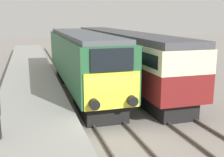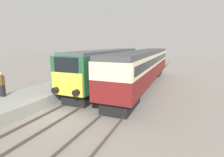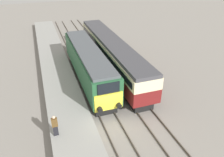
% 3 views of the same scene
% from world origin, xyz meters
% --- Properties ---
extents(ground_plane, '(120.00, 120.00, 0.00)m').
position_xyz_m(ground_plane, '(0.00, 0.00, 0.00)').
color(ground_plane, gray).
extents(platform_left, '(3.50, 50.00, 0.81)m').
position_xyz_m(platform_left, '(-3.30, 8.00, 0.40)').
color(platform_left, gray).
rests_on(platform_left, ground_plane).
extents(rails_near_track, '(1.51, 60.00, 0.14)m').
position_xyz_m(rails_near_track, '(0.00, 5.00, 0.07)').
color(rails_near_track, '#4C4238').
rests_on(rails_near_track, ground_plane).
extents(rails_far_track, '(1.50, 60.00, 0.14)m').
position_xyz_m(rails_far_track, '(3.40, 5.00, 0.07)').
color(rails_far_track, '#4C4238').
rests_on(rails_far_track, ground_plane).
extents(locomotive, '(2.70, 14.43, 3.93)m').
position_xyz_m(locomotive, '(0.00, 7.56, 2.20)').
color(locomotive, black).
rests_on(locomotive, ground_plane).
extents(passenger_carriage, '(2.75, 19.14, 3.85)m').
position_xyz_m(passenger_carriage, '(3.40, 9.60, 2.35)').
color(passenger_carriage, black).
rests_on(passenger_carriage, ground_plane).
extents(person_on_platform, '(0.44, 0.26, 1.76)m').
position_xyz_m(person_on_platform, '(-4.60, -0.81, 1.69)').
color(person_on_platform, black).
rests_on(person_on_platform, platform_left).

